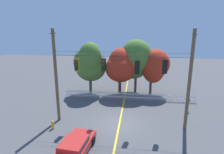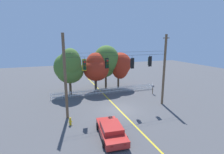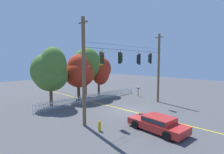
% 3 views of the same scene
% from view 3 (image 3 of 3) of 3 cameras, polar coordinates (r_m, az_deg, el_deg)
% --- Properties ---
extents(ground, '(80.00, 80.00, 0.00)m').
position_cam_3_polar(ground, '(19.21, 5.71, -10.91)').
color(ground, '#4C4C4F').
extents(lane_centerline_stripe, '(0.16, 36.00, 0.01)m').
position_cam_3_polar(lane_centerline_stripe, '(19.21, 5.71, -10.90)').
color(lane_centerline_stripe, gold).
rests_on(lane_centerline_stripe, ground).
extents(signal_support_span, '(12.22, 1.10, 8.80)m').
position_cam_3_polar(signal_support_span, '(18.48, 5.84, 2.53)').
color(signal_support_span, brown).
rests_on(signal_support_span, ground).
extents(traffic_signal_northbound_secondary, '(0.43, 0.38, 1.48)m').
position_cam_3_polar(traffic_signal_northbound_secondary, '(15.56, -3.30, 6.13)').
color(traffic_signal_northbound_secondary, black).
extents(traffic_signal_northbound_primary, '(0.43, 0.38, 1.37)m').
position_cam_3_polar(traffic_signal_northbound_primary, '(17.34, 2.79, 6.24)').
color(traffic_signal_northbound_primary, black).
extents(traffic_signal_westbound_side, '(0.43, 0.38, 1.51)m').
position_cam_3_polar(traffic_signal_westbound_side, '(19.66, 8.60, 5.73)').
color(traffic_signal_westbound_side, black).
extents(traffic_signal_eastbound_side, '(0.43, 0.38, 1.40)m').
position_cam_3_polar(traffic_signal_eastbound_side, '(21.59, 12.21, 5.92)').
color(traffic_signal_eastbound_side, black).
extents(white_picket_fence, '(16.31, 0.06, 1.02)m').
position_cam_3_polar(white_picket_fence, '(23.77, -5.76, -6.52)').
color(white_picket_fence, white).
rests_on(white_picket_fence, ground).
extents(autumn_maple_near_fence, '(4.33, 3.58, 6.99)m').
position_cam_3_polar(autumn_maple_near_fence, '(21.80, -19.44, 1.78)').
color(autumn_maple_near_fence, brown).
rests_on(autumn_maple_near_fence, ground).
extents(autumn_maple_mid, '(3.99, 3.85, 6.24)m').
position_cam_3_polar(autumn_maple_mid, '(24.03, -10.65, 1.62)').
color(autumn_maple_mid, '#473828').
rests_on(autumn_maple_mid, ground).
extents(autumn_oak_far_east, '(4.37, 4.05, 7.29)m').
position_cam_3_polar(autumn_oak_far_east, '(25.82, -8.84, 3.12)').
color(autumn_oak_far_east, brown).
rests_on(autumn_oak_far_east, ground).
extents(autumn_maple_far_west, '(3.88, 3.55, 6.08)m').
position_cam_3_polar(autumn_maple_far_west, '(27.28, -4.00, 2.41)').
color(autumn_maple_far_west, brown).
rests_on(autumn_maple_far_west, ground).
extents(parked_car, '(2.34, 4.67, 1.15)m').
position_cam_3_polar(parked_car, '(14.20, 14.67, -14.34)').
color(parked_car, red).
rests_on(parked_car, ground).
extents(fire_hydrant, '(0.38, 0.22, 0.80)m').
position_cam_3_polar(fire_hydrant, '(13.88, -4.09, -15.56)').
color(fire_hydrant, gold).
rests_on(fire_hydrant, ground).
extents(roadside_mailbox, '(0.25, 0.44, 1.43)m').
position_cam_3_polar(roadside_mailbox, '(26.91, 8.50, -3.78)').
color(roadside_mailbox, brown).
rests_on(roadside_mailbox, ground).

